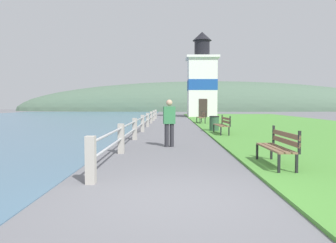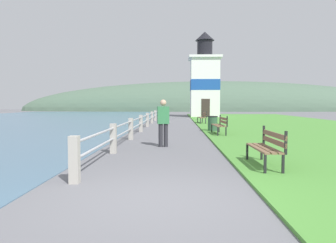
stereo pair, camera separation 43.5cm
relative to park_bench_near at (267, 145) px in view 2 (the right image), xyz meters
The scene contains 10 objects.
ground_plane 3.57m from the park_bench_near, 133.50° to the right, with size 160.00×160.00×0.00m, color slate.
grass_verge 14.40m from the park_bench_near, 68.54° to the left, with size 12.00×47.85×0.06m.
seawall_railing 12.18m from the park_bench_near, 109.28° to the left, with size 0.18×26.30×0.90m.
park_bench_near is the anchor object (origin of this frame).
park_bench_midway 7.95m from the park_bench_near, 90.33° to the left, with size 0.56×1.82×0.94m.
park_bench_far 16.71m from the park_bench_near, 90.72° to the left, with size 0.59×1.63×0.94m.
lighthouse 29.18m from the park_bench_near, 88.19° to the left, with size 3.53×3.53×9.40m.
person_strolling 4.54m from the park_bench_near, 124.74° to the left, with size 0.43×0.28×1.64m.
trash_bin 9.80m from the park_bench_near, 91.25° to the left, with size 0.54×0.54×0.84m.
distant_hillside 59.61m from the park_bench_near, 84.64° to the left, with size 80.00×16.00×12.00m.
Camera 2 is at (0.34, -5.04, 1.51)m, focal length 35.00 mm.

